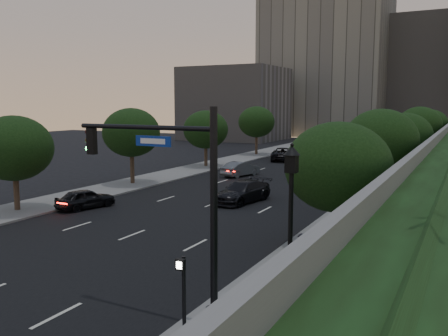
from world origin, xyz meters
The scene contains 28 objects.
ground centered at (0.00, 0.00, 0.00)m, with size 160.00×160.00×0.00m, color black.
road_surface centered at (0.00, 30.00, 0.01)m, with size 16.00×140.00×0.02m, color black.
sidewalk_right centered at (10.25, 30.00, 0.07)m, with size 4.50×140.00×0.15m, color slate.
sidewalk_left centered at (-10.25, 30.00, 0.07)m, with size 4.50×140.00×0.15m, color slate.
parapet_wall centered at (13.50, 28.00, 4.35)m, with size 0.35×90.00×0.70m, color slate.
office_block_left centered at (-14.00, 92.00, 16.00)m, with size 26.00×20.00×32.00m, color gray.
office_block_mid centered at (6.00, 102.00, 13.00)m, with size 22.00×18.00×26.00m, color gray.
office_block_filler centered at (-26.00, 70.00, 7.00)m, with size 18.00×16.00×14.00m, color gray.
tree_right_a centered at (10.30, 8.00, 4.02)m, with size 5.20×5.20×6.24m.
tree_right_b centered at (10.30, 20.00, 4.52)m, with size 5.20×5.20×6.74m.
tree_right_c centered at (10.30, 33.00, 4.02)m, with size 5.20×5.20×6.24m.
tree_right_d centered at (10.30, 47.00, 4.52)m, with size 5.20×5.20×6.74m.
tree_right_e centered at (10.30, 62.00, 4.02)m, with size 5.20×5.20×6.24m.
tree_left_a centered at (-10.30, 6.00, 4.21)m, with size 5.00×5.00×6.34m.
tree_left_b centered at (-10.30, 18.00, 4.58)m, with size 5.00×5.00×6.71m.
tree_left_c centered at (-10.30, 31.00, 4.21)m, with size 5.00×5.00×6.34m.
tree_left_d centered at (-10.30, 45.00, 4.58)m, with size 5.00×5.00×6.71m.
traffic_signal_mast centered at (7.80, -1.94, 3.67)m, with size 5.68×0.56×7.00m.
street_lamp centered at (10.03, 2.09, 2.63)m, with size 0.64×0.64×5.62m.
pedestrian_signal centered at (8.47, -3.13, 1.57)m, with size 0.30×0.33×2.50m.
sedan_near_left centered at (-7.00, 8.83, 0.69)m, with size 1.62×4.04×1.38m, color black.
sedan_mid_left centered at (-3.94, 26.74, 0.72)m, with size 1.52×4.37×1.44m, color #53575B.
sedan_far_left centered at (-4.85, 40.88, 0.81)m, with size 2.70×5.86×1.63m, color black.
sedan_near_right centered at (1.53, 15.65, 0.77)m, with size 2.16×5.31×1.54m, color black.
sedan_far_right centered at (4.15, 39.53, 0.80)m, with size 1.89×4.69×1.60m, color #515358.
pedestrian_a centered at (10.20, 2.92, 1.05)m, with size 0.66×0.43×1.81m, color black.
pedestrian_b centered at (10.84, 8.53, 1.00)m, with size 0.83×0.65×1.71m, color black.
pedestrian_c centered at (11.09, 13.56, 1.01)m, with size 1.01×0.42×1.72m, color black.
Camera 1 is at (15.98, -14.76, 7.09)m, focal length 38.00 mm.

